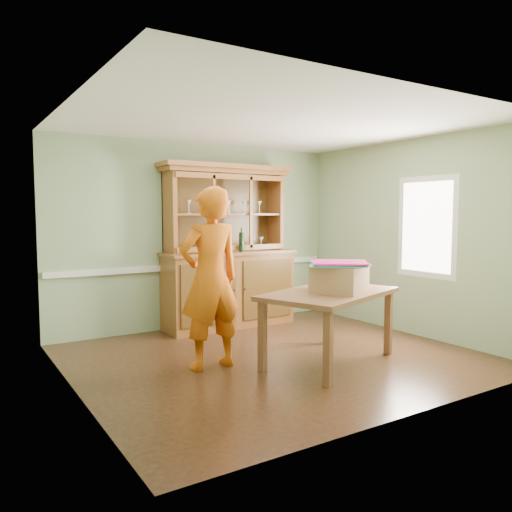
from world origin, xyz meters
TOP-DOWN VIEW (x-y plane):
  - floor at (0.00, 0.00)m, footprint 4.50×4.50m
  - ceiling at (0.00, 0.00)m, footprint 4.50×4.50m
  - wall_back at (0.00, 2.00)m, footprint 4.50×0.00m
  - wall_left at (-2.25, 0.00)m, footprint 0.00×4.00m
  - wall_right at (2.25, 0.00)m, footprint 0.00×4.00m
  - wall_front at (0.00, -2.00)m, footprint 4.50×0.00m
  - chair_rail at (0.00, 1.98)m, footprint 4.41×0.05m
  - framed_map at (-2.23, 0.30)m, footprint 0.03×0.60m
  - window_panel at (2.23, -0.30)m, footprint 0.03×0.96m
  - china_hutch at (0.33, 1.73)m, footprint 2.03×0.67m
  - dining_table at (0.40, -0.48)m, footprint 1.85×1.46m
  - cardboard_box at (0.52, -0.51)m, footprint 0.80×0.76m
  - kite_stack at (0.48, -0.54)m, footprint 0.80×0.80m
  - person at (-0.83, 0.05)m, footprint 0.73×0.49m

SIDE VIEW (x-z plane):
  - floor at x=0.00m, z-range 0.00..0.00m
  - dining_table at x=0.40m, z-range 0.31..1.12m
  - china_hutch at x=0.33m, z-range -0.36..2.03m
  - chair_rail at x=0.00m, z-range 0.86..0.94m
  - cardboard_box at x=0.52m, z-range 0.81..1.10m
  - person at x=-0.83m, z-range 0.00..1.97m
  - kite_stack at x=0.48m, z-range 1.10..1.15m
  - wall_back at x=0.00m, z-range -0.90..3.60m
  - wall_left at x=-2.25m, z-range -0.65..3.35m
  - wall_right at x=2.25m, z-range -0.65..3.35m
  - wall_front at x=0.00m, z-range -0.90..3.60m
  - window_panel at x=2.23m, z-range 0.82..2.18m
  - framed_map at x=-2.23m, z-range 1.32..1.78m
  - ceiling at x=0.00m, z-range 2.70..2.70m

